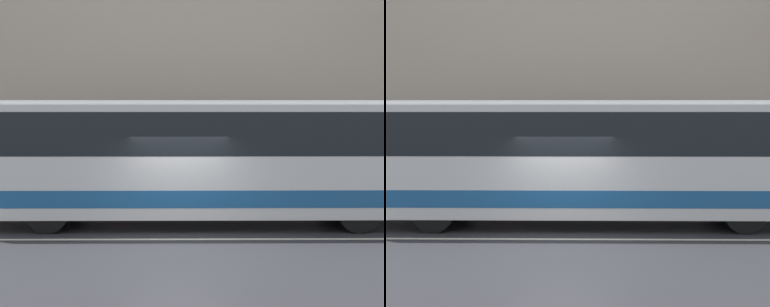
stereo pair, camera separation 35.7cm
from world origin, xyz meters
The scene contains 6 objects.
ground_plane centered at (0.00, 0.00, 0.00)m, with size 60.00×60.00×0.00m, color #333338.
sidewalk centered at (0.00, 5.58, 0.08)m, with size 60.00×3.15×0.16m.
building_facade centered at (0.00, 7.30, 5.36)m, with size 60.00×0.35×11.13m.
lane_stripe centered at (0.00, 0.00, 0.00)m, with size 54.00×0.14×0.01m.
transit_bus centered at (0.23, 1.82, 1.92)m, with size 12.05×2.56×3.42m.
pedestrian_waiting centered at (-2.17, 5.87, 0.91)m, with size 0.36×0.36×1.62m.
Camera 2 is at (0.56, -12.90, 3.14)m, focal length 50.00 mm.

